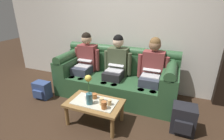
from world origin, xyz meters
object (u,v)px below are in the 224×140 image
object	(u,v)px
coffee_table	(95,105)
backpack_right	(183,119)
backpack_left	(42,90)
cup_far_center	(104,105)
cup_far_left	(102,102)
person_left	(85,60)
cup_near_right	(109,102)
person_middle	(116,65)
flower_vase	(89,91)
cup_near_left	(95,96)
person_right	(152,69)
cup_far_right	(87,97)
couch	(116,78)

from	to	relation	value
coffee_table	backpack_right	bearing A→B (deg)	13.06
coffee_table	backpack_left	bearing A→B (deg)	167.59
cup_far_center	cup_far_left	distance (m)	0.10
person_left	cup_near_right	distance (m)	1.35
person_middle	flower_vase	bearing A→B (deg)	-92.15
cup_near_left	flower_vase	bearing A→B (deg)	-89.95
person_left	person_right	bearing A→B (deg)	0.01
flower_vase	backpack_left	xyz separation A→B (m)	(-1.28, 0.37, -0.42)
person_right	cup_far_center	size ratio (longest dim) A/B	10.69
person_left	coffee_table	distance (m)	1.22
backpack_left	cup_far_center	bearing A→B (deg)	-14.75
cup_far_center	cup_far_right	size ratio (longest dim) A/B	1.34
flower_vase	backpack_left	distance (m)	1.40
person_middle	cup_far_left	world-z (taller)	person_middle
couch	backpack_left	bearing A→B (deg)	-153.43
couch	backpack_right	xyz separation A→B (m)	(1.28, -0.65, -0.16)
backpack_left	cup_far_left	bearing A→B (deg)	-12.82
person_right	cup_near_left	xyz separation A→B (m)	(-0.72, -0.86, -0.24)
person_left	backpack_right	xyz separation A→B (m)	(1.96, -0.65, -0.45)
backpack_right	cup_near_right	bearing A→B (deg)	-163.95
flower_vase	backpack_left	world-z (taller)	flower_vase
cup_near_right	backpack_left	xyz separation A→B (m)	(-1.57, 0.29, -0.26)
cup_far_center	backpack_left	xyz separation A→B (m)	(-1.53, 0.40, -0.28)
cup_near_right	backpack_right	xyz separation A→B (m)	(1.03, 0.30, -0.21)
person_middle	backpack_left	distance (m)	1.56
person_left	flower_vase	bearing A→B (deg)	-57.77
flower_vase	person_right	bearing A→B (deg)	54.80
person_left	person_middle	size ratio (longest dim) A/B	1.00
cup_far_center	cup_near_right	bearing A→B (deg)	72.22
couch	person_left	world-z (taller)	person_left
couch	cup_near_left	xyz separation A→B (m)	(-0.04, -0.87, 0.05)
couch	person_left	xyz separation A→B (m)	(-0.68, -0.00, 0.29)
couch	cup_far_left	distance (m)	1.01
backpack_left	flower_vase	bearing A→B (deg)	-15.97
person_right	cup_near_right	distance (m)	1.07
cup_near_right	cup_far_left	world-z (taller)	cup_far_left
coffee_table	cup_near_right	distance (m)	0.27
person_left	person_right	world-z (taller)	same
coffee_table	cup_far_center	size ratio (longest dim) A/B	7.43
cup_near_left	backpack_left	xyz separation A→B (m)	(-1.28, 0.21, -0.26)
person_left	cup_near_left	bearing A→B (deg)	-53.20
coffee_table	cup_near_right	size ratio (longest dim) A/B	10.06
flower_vase	backpack_right	xyz separation A→B (m)	(1.32, 0.37, -0.38)
coffee_table	cup_near_left	xyz separation A→B (m)	(-0.04, 0.08, 0.10)
person_right	backpack_left	xyz separation A→B (m)	(-2.00, -0.66, -0.50)
backpack_left	person_right	bearing A→B (deg)	18.14
flower_vase	coffee_table	bearing A→B (deg)	63.33
person_middle	cup_near_right	world-z (taller)	person_middle
person_left	backpack_left	size ratio (longest dim) A/B	3.68
coffee_table	cup_far_right	world-z (taller)	cup_far_right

